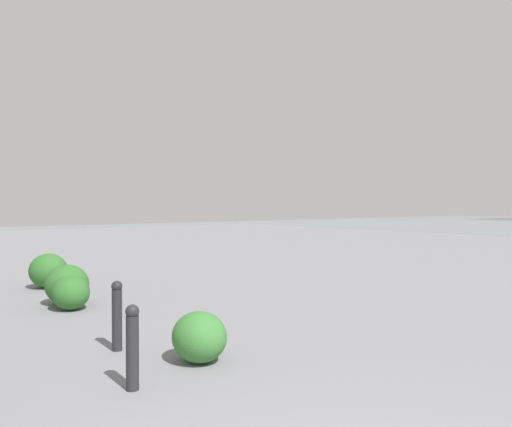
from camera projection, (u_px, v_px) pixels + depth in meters
The scene contains 6 objects.
bollard_near at pixel (132, 345), 4.55m from camera, with size 0.13×0.13×0.80m.
bollard_mid at pixel (117, 314), 5.78m from camera, with size 0.13×0.13×0.83m.
shrub_low at pixel (48, 271), 10.18m from camera, with size 0.85×0.76×0.72m.
shrub_round at pixel (67, 285), 8.49m from camera, with size 0.82×0.73×0.69m.
shrub_wide at pixel (199, 337), 5.36m from camera, with size 0.66×0.59×0.56m.
shrub_tall at pixel (71, 293), 8.04m from camera, with size 0.67×0.60×0.57m.
Camera 1 is at (-0.71, 1.43, 1.73)m, focal length 34.16 mm.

